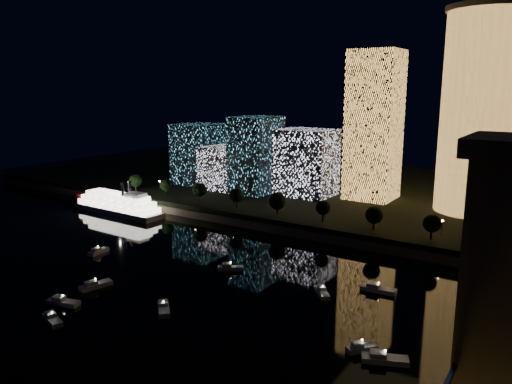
% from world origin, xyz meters
% --- Properties ---
extents(ground, '(520.00, 520.00, 0.00)m').
position_xyz_m(ground, '(0.00, 0.00, 0.00)').
color(ground, black).
rests_on(ground, ground).
extents(far_bank, '(420.00, 160.00, 5.00)m').
position_xyz_m(far_bank, '(0.00, 160.00, 2.50)').
color(far_bank, black).
rests_on(far_bank, ground).
extents(seawall, '(420.00, 6.00, 3.00)m').
position_xyz_m(seawall, '(0.00, 82.00, 1.50)').
color(seawall, '#6B5E4C').
rests_on(seawall, ground).
extents(tower_cylindrical, '(34.00, 34.00, 80.34)m').
position_xyz_m(tower_cylindrical, '(34.61, 137.46, 45.29)').
color(tower_cylindrical, '#FFAF51').
rests_on(tower_cylindrical, far_bank).
extents(tower_rectangular, '(20.67, 20.67, 65.76)m').
position_xyz_m(tower_rectangular, '(-9.77, 137.58, 37.88)').
color(tower_rectangular, '#FFAF51').
rests_on(tower_rectangular, far_bank).
extents(midrise_blocks, '(84.81, 29.70, 36.20)m').
position_xyz_m(midrise_blocks, '(-68.37, 123.38, 20.42)').
color(midrise_blocks, white).
rests_on(midrise_blocks, far_bank).
extents(riverboat, '(51.24, 12.19, 15.35)m').
position_xyz_m(riverboat, '(-102.38, 67.97, 3.94)').
color(riverboat, silver).
rests_on(riverboat, ground).
extents(motorboats, '(110.21, 78.09, 2.78)m').
position_xyz_m(motorboats, '(-4.20, 11.55, 0.81)').
color(motorboats, silver).
rests_on(motorboats, ground).
extents(esplanade_trees, '(166.11, 6.97, 8.98)m').
position_xyz_m(esplanade_trees, '(-31.03, 88.00, 10.47)').
color(esplanade_trees, black).
rests_on(esplanade_trees, far_bank).
extents(street_lamps, '(132.70, 0.70, 5.65)m').
position_xyz_m(street_lamps, '(-34.00, 94.00, 9.02)').
color(street_lamps, black).
rests_on(street_lamps, far_bank).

